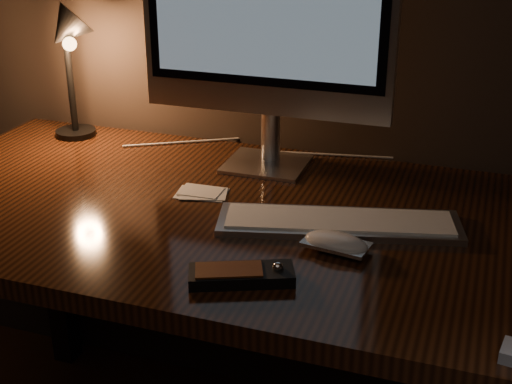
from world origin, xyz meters
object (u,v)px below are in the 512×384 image
(desk, at_px, (277,256))
(media_remote, at_px, (241,275))
(keyboard, at_px, (339,222))
(desk_lamp, at_px, (68,49))
(monitor, at_px, (266,14))
(mouse, at_px, (336,245))

(desk, height_order, media_remote, media_remote)
(desk, relative_size, keyboard, 3.50)
(desk_lamp, bearing_deg, monitor, 16.69)
(desk, bearing_deg, monitor, 115.78)
(monitor, height_order, media_remote, monitor)
(monitor, xyz_separation_m, media_remote, (0.12, -0.49, -0.33))
(keyboard, bearing_deg, monitor, 118.64)
(monitor, bearing_deg, keyboard, -47.86)
(desk, distance_m, desk_lamp, 0.72)
(keyboard, bearing_deg, desk, 138.64)
(monitor, height_order, keyboard, monitor)
(monitor, relative_size, mouse, 5.00)
(desk, height_order, mouse, mouse)
(desk, relative_size, monitor, 2.74)
(keyboard, xyz_separation_m, media_remote, (-0.11, -0.25, 0.00))
(desk, relative_size, mouse, 13.67)
(mouse, bearing_deg, desk, 142.39)
(monitor, bearing_deg, desk_lamp, 177.23)
(media_remote, relative_size, desk_lamp, 0.53)
(mouse, relative_size, desk_lamp, 0.34)
(desk, xyz_separation_m, monitor, (-0.08, 0.17, 0.47))
(mouse, xyz_separation_m, desk_lamp, (-0.75, 0.36, 0.22))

